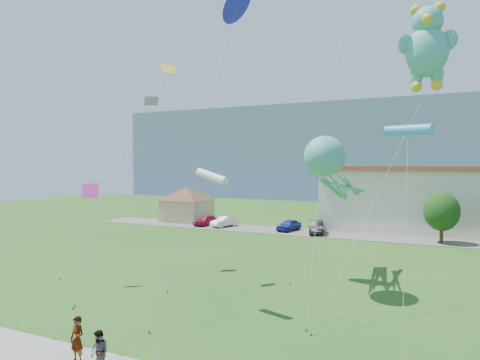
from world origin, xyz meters
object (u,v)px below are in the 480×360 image
pedestrian_right (99,352)px  teddy_bear_kite (427,45)px  pavilion (187,201)px  parked_car_silver (224,221)px  parked_car_black (316,227)px  octopus_kite (330,169)px  parked_car_red (206,220)px  parked_car_blue (289,225)px  pedestrian_left (77,339)px

pedestrian_right → teddy_bear_kite: 27.11m
pavilion → parked_car_silver: 8.51m
parked_car_black → teddy_bear_kite: 27.18m
octopus_kite → pedestrian_right: bearing=-108.4°
teddy_bear_kite → parked_car_silver: bearing=143.1°
teddy_bear_kite → octopus_kite: bearing=-152.4°
pedestrian_right → parked_car_silver: (-13.94, 38.09, -0.20)m
parked_car_red → octopus_kite: octopus_kite is taller
parked_car_blue → octopus_kite: 25.51m
pavilion → pedestrian_right: pavilion is taller
pedestrian_left → pedestrian_right: 1.56m
pedestrian_right → parked_car_blue: 38.65m
octopus_kite → teddy_bear_kite: 10.71m
parked_car_blue → pedestrian_left: bearing=-71.6°
pedestrian_left → parked_car_silver: pedestrian_left is taller
parked_car_red → pedestrian_right: bearing=-56.9°
pedestrian_left → pedestrian_right: size_ratio=1.13×
pedestrian_right → parked_car_black: size_ratio=0.35×
pavilion → teddy_bear_kite: (32.78, -21.89, 13.43)m
parked_car_black → parked_car_silver: bearing=161.4°
pedestrian_left → parked_car_black: 37.30m
parked_car_black → pavilion: bearing=153.8°
pavilion → pedestrian_right: size_ratio=5.46×
parked_car_silver → octopus_kite: octopus_kite is taller
pedestrian_right → parked_car_black: (-1.25, 37.64, -0.10)m
parked_car_silver → teddy_bear_kite: 35.16m
parked_car_red → octopus_kite: bearing=-35.4°
pavilion → pedestrian_left: pavilion is taller
pedestrian_left → parked_car_blue: 38.15m
pedestrian_right → parked_car_black: pedestrian_right is taller
pavilion → parked_car_red: (4.85, -2.98, -2.26)m
octopus_kite → parked_car_silver: bearing=131.3°
parked_car_black → teddy_bear_kite: teddy_bear_kite is taller
parked_car_red → parked_car_blue: (11.83, 0.23, -0.00)m
pedestrian_left → parked_car_black: size_ratio=0.40×
pavilion → parked_car_red: bearing=-31.6°
pedestrian_left → parked_car_blue: bearing=99.4°
pavilion → pedestrian_left: bearing=-63.8°
parked_car_silver → pedestrian_right: bearing=-54.9°
pedestrian_left → pavilion: bearing=120.5°
pavilion → pedestrian_right: bearing=-62.3°
parked_car_blue → parked_car_black: 3.71m
pedestrian_right → teddy_bear_kite: (11.21, 19.20, 15.51)m
parked_car_silver → parked_car_blue: bearing=16.7°
parked_car_blue → octopus_kite: bearing=-51.9°
pedestrian_left → teddy_bear_kite: bearing=60.3°
parked_car_blue → octopus_kite: size_ratio=0.29×
pedestrian_left → parked_car_black: bearing=93.9°
parked_car_red → parked_car_silver: parked_car_red is taller
parked_car_red → parked_car_silver: size_ratio=0.99×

